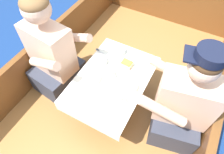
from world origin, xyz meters
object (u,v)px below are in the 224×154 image
Objects in this scene: person_port at (53,56)px; coffee_cup_port at (109,74)px; person_starboard at (181,106)px; coffee_cup_starboard at (119,98)px; sandwich at (127,64)px.

coffee_cup_port is at bearing 11.56° from person_port.
person_starboard is at bearing 10.62° from person_port.
person_port is 0.73m from coffee_cup_starboard.
person_port is 0.55m from coffee_cup_port.
person_starboard is at bearing -14.95° from sandwich.
person_port reaches higher than sandwich.
coffee_cup_port is at bearing -113.80° from sandwich.
sandwich is (0.62, 0.22, 0.02)m from person_port.
coffee_cup_starboard is (0.17, -0.16, 0.00)m from coffee_cup_port.
coffee_cup_starboard is (0.72, -0.12, 0.02)m from person_port.
person_port is at bearing 170.72° from coffee_cup_starboard.
person_starboard is 10.36× the size of coffee_cup_port.
coffee_cup_starboard is at bearing -43.16° from coffee_cup_port.
coffee_cup_starboard is at bearing 12.72° from person_starboard.
person_starboard is 0.47m from coffee_cup_starboard.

